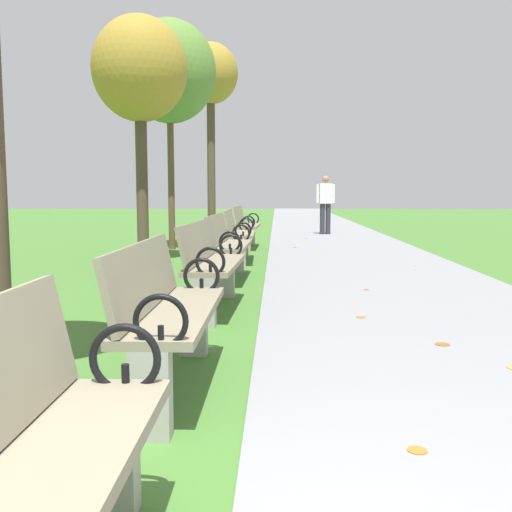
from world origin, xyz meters
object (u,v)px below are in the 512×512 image
(park_bench_2, at_px, (167,311))
(tree_4, at_px, (170,72))
(park_bench_6, at_px, (246,225))
(pedestrian_walking, at_px, (325,201))
(park_bench_1, at_px, (3,489))
(park_bench_4, at_px, (228,245))
(park_bench_3, at_px, (211,263))
(park_bench_5, at_px, (238,233))
(tree_3, at_px, (140,71))
(tree_5, at_px, (211,78))

(park_bench_2, bearing_deg, tree_4, 99.93)
(park_bench_6, bearing_deg, pedestrian_walking, 63.07)
(park_bench_1, xyz_separation_m, park_bench_4, (0.00, 6.58, 0.00))
(park_bench_1, xyz_separation_m, tree_4, (-1.53, 10.90, 3.13))
(park_bench_1, distance_m, park_bench_2, 2.16)
(park_bench_3, height_order, park_bench_4, same)
(park_bench_1, relative_size, park_bench_5, 1.00)
(park_bench_2, distance_m, tree_3, 7.28)
(park_bench_3, relative_size, park_bench_4, 1.00)
(park_bench_6, bearing_deg, park_bench_2, -90.00)
(park_bench_4, xyz_separation_m, tree_4, (-1.53, 4.32, 3.13))
(park_bench_2, bearing_deg, park_bench_3, 90.00)
(park_bench_1, bearing_deg, park_bench_2, 90.00)
(park_bench_4, xyz_separation_m, tree_5, (-1.20, 8.86, 3.87))
(tree_5, distance_m, pedestrian_walking, 4.70)
(park_bench_2, relative_size, pedestrian_walking, 0.99)
(park_bench_5, distance_m, pedestrian_walking, 6.71)
(park_bench_5, relative_size, tree_3, 0.39)
(park_bench_1, distance_m, pedestrian_walking, 15.29)
(pedestrian_walking, bearing_deg, park_bench_3, -100.74)
(park_bench_4, height_order, pedestrian_walking, pedestrian_walking)
(park_bench_5, relative_size, park_bench_6, 1.00)
(park_bench_3, distance_m, tree_3, 5.24)
(tree_5, bearing_deg, park_bench_2, -84.85)
(park_bench_6, height_order, pedestrian_walking, pedestrian_walking)
(park_bench_5, bearing_deg, park_bench_4, -90.00)
(park_bench_1, distance_m, tree_3, 9.27)
(park_bench_2, xyz_separation_m, park_bench_6, (0.00, 9.03, 0.00))
(park_bench_2, height_order, tree_4, tree_4)
(tree_5, bearing_deg, park_bench_5, -79.83)
(tree_5, bearing_deg, park_bench_6, -74.28)
(park_bench_1, xyz_separation_m, pedestrian_walking, (2.01, 15.15, 0.44))
(park_bench_3, xyz_separation_m, tree_5, (-1.20, 10.90, 3.87))
(park_bench_1, relative_size, tree_5, 0.30)
(park_bench_3, height_order, pedestrian_walking, pedestrian_walking)
(park_bench_1, distance_m, park_bench_3, 4.54)
(tree_4, bearing_deg, park_bench_2, -80.07)
(park_bench_1, distance_m, park_bench_5, 8.77)
(park_bench_1, relative_size, pedestrian_walking, 0.99)
(park_bench_4, xyz_separation_m, tree_3, (-1.64, 2.12, 2.72))
(park_bench_1, height_order, tree_4, tree_4)
(park_bench_4, distance_m, tree_5, 9.74)
(park_bench_3, bearing_deg, tree_4, 103.53)
(park_bench_4, xyz_separation_m, park_bench_5, (-0.00, 2.19, 0.00))
(park_bench_5, bearing_deg, park_bench_2, -90.00)
(park_bench_1, xyz_separation_m, park_bench_3, (0.00, 4.54, 0.00))
(park_bench_6, bearing_deg, park_bench_5, -90.00)
(tree_5, bearing_deg, tree_4, -94.21)
(park_bench_3, bearing_deg, park_bench_4, 90.00)
(park_bench_3, distance_m, park_bench_4, 2.04)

